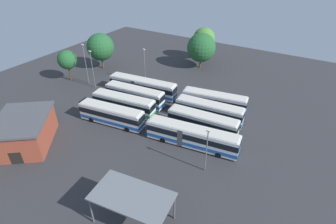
% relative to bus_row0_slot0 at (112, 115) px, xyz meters
% --- Properties ---
extents(ground_plane, '(96.82, 96.82, 0.00)m').
position_rel_bus_row0_slot0_xyz_m(ground_plane, '(7.06, 7.23, -1.91)').
color(ground_plane, '#333335').
extents(bus_row0_slot0, '(12.81, 4.29, 3.62)m').
position_rel_bus_row0_slot0_xyz_m(bus_row0_slot0, '(0.00, 0.00, 0.00)').
color(bus_row0_slot0, silver).
rests_on(bus_row0_slot0, ground_plane).
extents(bus_row0_slot1, '(13.12, 4.24, 3.62)m').
position_rel_bus_row0_slot0_xyz_m(bus_row0_slot1, '(-0.64, 4.32, 0.00)').
color(bus_row0_slot1, silver).
rests_on(bus_row0_slot1, ground_plane).
extents(bus_row0_slot2, '(13.05, 3.76, 3.62)m').
position_rel_bus_row0_slot0_xyz_m(bus_row0_slot2, '(-0.95, 8.29, 0.00)').
color(bus_row0_slot2, silver).
rests_on(bus_row0_slot2, ground_plane).
extents(bus_row0_slot3, '(15.71, 4.37, 3.62)m').
position_rel_bus_row0_slot0_xyz_m(bus_row0_slot3, '(-1.92, 12.44, 0.00)').
color(bus_row0_slot3, silver).
rests_on(bus_row0_slot3, ground_plane).
extents(bus_row1_slot0, '(15.72, 4.63, 3.62)m').
position_rel_bus_row0_slot0_xyz_m(bus_row1_slot0, '(15.64, 1.84, 0.00)').
color(bus_row1_slot0, silver).
rests_on(bus_row1_slot0, ground_plane).
extents(bus_row1_slot1, '(12.72, 3.54, 3.62)m').
position_rel_bus_row0_slot0_xyz_m(bus_row1_slot1, '(15.51, 6.33, -0.00)').
color(bus_row1_slot1, silver).
rests_on(bus_row1_slot1, ground_plane).
extents(bus_row1_slot2, '(13.01, 3.80, 3.62)m').
position_rel_bus_row0_slot0_xyz_m(bus_row1_slot2, '(14.94, 10.48, 0.00)').
color(bus_row1_slot2, silver).
rests_on(bus_row1_slot2, ground_plane).
extents(bus_row1_slot3, '(13.07, 4.63, 3.62)m').
position_rel_bus_row0_slot0_xyz_m(bus_row1_slot3, '(14.28, 14.50, 0.00)').
color(bus_row1_slot3, silver).
rests_on(bus_row1_slot3, ground_plane).
extents(depot_building, '(12.90, 13.38, 5.02)m').
position_rel_bus_row0_slot0_xyz_m(depot_building, '(-8.25, -11.93, 0.62)').
color(depot_building, '#99422D').
rests_on(depot_building, ground_plane).
extents(maintenance_shelter, '(9.87, 6.18, 4.38)m').
position_rel_bus_row0_slot0_xyz_m(maintenance_shelter, '(16.17, -14.66, 2.23)').
color(maintenance_shelter, slate).
rests_on(maintenance_shelter, ground_plane).
extents(lamp_post_by_building, '(0.56, 0.28, 9.65)m').
position_rel_bus_row0_slot0_xyz_m(lamp_post_by_building, '(-16.24, 10.09, 3.34)').
color(lamp_post_by_building, slate).
rests_on(lamp_post_by_building, ground_plane).
extents(lamp_post_mid_lot, '(0.56, 0.28, 8.88)m').
position_rel_bus_row0_slot0_xyz_m(lamp_post_mid_lot, '(-13.37, 9.30, 2.95)').
color(lamp_post_mid_lot, slate).
rests_on(lamp_post_mid_lot, ground_plane).
extents(lamp_post_far_corner, '(0.56, 0.28, 8.62)m').
position_rel_bus_row0_slot0_xyz_m(lamp_post_far_corner, '(-4.40, 17.00, 2.82)').
color(lamp_post_far_corner, slate).
rests_on(lamp_post_far_corner, ground_plane).
extents(lamp_post_near_entrance, '(0.56, 0.28, 7.37)m').
position_rel_bus_row0_slot0_xyz_m(lamp_post_near_entrance, '(19.97, -2.37, 2.19)').
color(lamp_post_near_entrance, slate).
rests_on(lamp_post_near_entrance, ground_plane).
extents(tree_south_edge, '(6.20, 6.20, 9.08)m').
position_rel_bus_row0_slot0_xyz_m(tree_south_edge, '(0.49, 39.00, 4.06)').
color(tree_south_edge, brown).
rests_on(tree_south_edge, ground_plane).
extents(tree_northwest, '(7.08, 7.08, 9.35)m').
position_rel_bus_row0_slot0_xyz_m(tree_northwest, '(-19.84, 19.03, 3.90)').
color(tree_northwest, brown).
rests_on(tree_northwest, ground_plane).
extents(tree_west_edge, '(4.55, 4.55, 7.58)m').
position_rel_bus_row0_slot0_xyz_m(tree_west_edge, '(-21.31, 9.17, 3.37)').
color(tree_west_edge, brown).
rests_on(tree_west_edge, ground_plane).
extents(tree_east_edge, '(7.52, 7.52, 9.28)m').
position_rel_bus_row0_slot0_xyz_m(tree_east_edge, '(2.53, 32.92, 3.61)').
color(tree_east_edge, brown).
rests_on(tree_east_edge, ground_plane).
extents(puddle_centre_drain, '(3.41, 3.41, 0.01)m').
position_rel_bus_row0_slot0_xyz_m(puddle_centre_drain, '(6.29, 9.55, -1.91)').
color(puddle_centre_drain, black).
rests_on(puddle_centre_drain, ground_plane).
extents(puddle_near_shelter, '(2.42, 2.42, 0.01)m').
position_rel_bus_row0_slot0_xyz_m(puddle_near_shelter, '(17.82, 17.09, -1.91)').
color(puddle_near_shelter, black).
rests_on(puddle_near_shelter, ground_plane).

